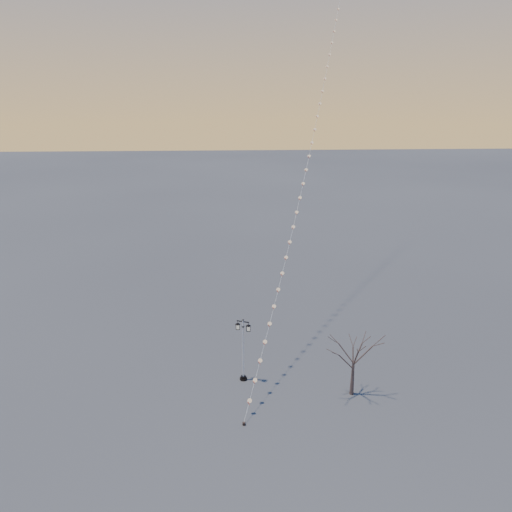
{
  "coord_description": "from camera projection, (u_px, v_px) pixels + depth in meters",
  "views": [
    {
      "loc": [
        -1.78,
        -26.54,
        18.07
      ],
      "look_at": [
        0.12,
        4.73,
        8.1
      ],
      "focal_mm": 35.6,
      "sensor_mm": 36.0,
      "label": 1
    }
  ],
  "objects": [
    {
      "name": "street_lamp",
      "position": [
        243.0,
        347.0,
        33.01
      ],
      "size": [
        1.06,
        0.67,
        4.39
      ],
      "rotation": [
        0.0,
        0.0,
        -0.4
      ],
      "color": "black",
      "rests_on": "ground"
    },
    {
      "name": "ground",
      "position": [
        259.0,
        406.0,
        30.83
      ],
      "size": [
        300.0,
        300.0,
        0.0
      ],
      "primitive_type": "plane",
      "color": "#424242",
      "rests_on": "ground"
    },
    {
      "name": "bare_tree",
      "position": [
        354.0,
        354.0,
        31.25
      ],
      "size": [
        2.47,
        2.47,
        4.09
      ],
      "rotation": [
        0.0,
        0.0,
        -0.4
      ],
      "color": "#46352E",
      "rests_on": "ground"
    },
    {
      "name": "kite_train",
      "position": [
        314.0,
        105.0,
        42.19
      ],
      "size": [
        14.02,
        38.31,
        34.75
      ],
      "rotation": [
        0.0,
        0.0,
        -0.14
      ],
      "color": "black",
      "rests_on": "ground"
    }
  ]
}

